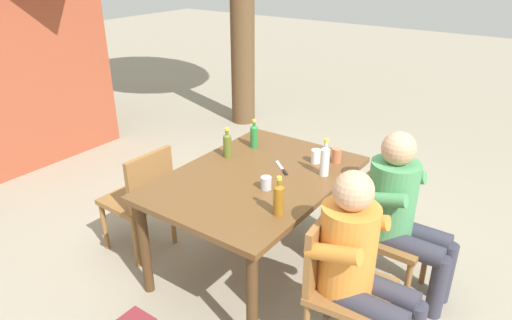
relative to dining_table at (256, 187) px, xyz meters
name	(u,v)px	position (x,y,z in m)	size (l,w,h in m)	color
ground_plane	(256,264)	(0.00, 0.00, -0.68)	(24.00, 24.00, 0.00)	gray
dining_table	(256,187)	(0.00, 0.00, 0.00)	(1.51, 1.06, 0.77)	brown
chair_near_right	(383,225)	(0.34, -0.83, -0.19)	(0.45, 0.45, 0.87)	olive
chair_near_left	(339,279)	(-0.35, -0.83, -0.19)	(0.49, 0.49, 0.87)	olive
chair_far_left	(142,196)	(-0.34, 0.83, -0.19)	(0.45, 0.45, 0.87)	olive
person_in_white_shirt	(402,209)	(0.34, -0.94, -0.02)	(0.47, 0.61, 1.18)	#4C935B
person_in_plaid_shirt	(360,261)	(-0.34, -0.94, -0.02)	(0.47, 0.61, 1.18)	orange
bottle_olive	(227,145)	(0.14, 0.36, 0.19)	(0.06, 0.06, 0.23)	#566623
bottle_clear	(325,160)	(0.28, -0.38, 0.21)	(0.06, 0.06, 0.27)	white
bottle_amber	(279,198)	(-0.34, -0.41, 0.20)	(0.06, 0.06, 0.25)	#996019
bottle_green	(254,135)	(0.41, 0.31, 0.19)	(0.06, 0.06, 0.23)	#287A38
cup_white	(316,156)	(0.43, -0.24, 0.14)	(0.07, 0.07, 0.10)	white
cup_steel	(266,183)	(-0.12, -0.17, 0.13)	(0.07, 0.07, 0.09)	#B2B7BC
cup_terracotta	(337,155)	(0.53, -0.36, 0.14)	(0.07, 0.07, 0.11)	#BC6B47
table_knife	(282,169)	(0.19, -0.10, 0.09)	(0.17, 0.20, 0.01)	silver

